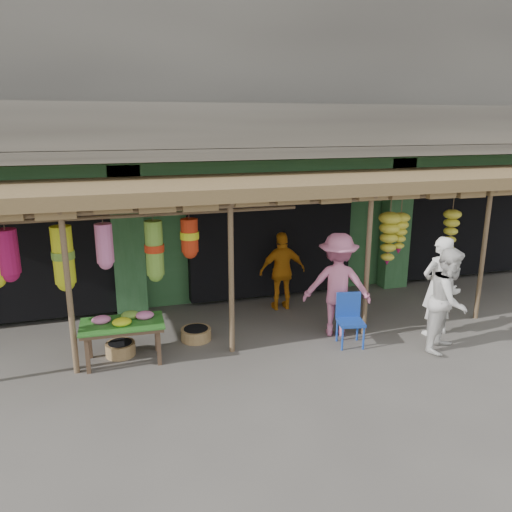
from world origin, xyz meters
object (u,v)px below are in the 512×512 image
object	(u,v)px
person_right	(449,300)
person_vendor	(282,271)
flower_table	(123,324)
person_front	(438,286)
person_shopper	(337,285)
blue_chair	(350,316)

from	to	relation	value
person_right	person_vendor	xyz separation A→B (m)	(-2.00, 2.64, -0.08)
flower_table	person_right	bearing A→B (deg)	-10.37
person_front	flower_table	bearing A→B (deg)	-11.08
person_front	person_shopper	distance (m)	1.81
blue_chair	person_vendor	distance (m)	2.03
person_vendor	blue_chair	bearing A→B (deg)	109.08
person_front	person_right	distance (m)	0.64
blue_chair	person_shopper	xyz separation A→B (m)	(-0.04, 0.44, 0.44)
person_right	person_vendor	distance (m)	3.31
blue_chair	person_front	size ratio (longest dim) A/B	0.49
person_shopper	person_vendor	bearing A→B (deg)	-48.89
person_vendor	person_right	bearing A→B (deg)	130.74
person_right	flower_table	bearing A→B (deg)	131.67
flower_table	blue_chair	xyz separation A→B (m)	(3.79, -0.49, -0.13)
person_vendor	person_shopper	xyz separation A→B (m)	(0.50, -1.49, 0.13)
person_front	person_shopper	xyz separation A→B (m)	(-1.73, 0.55, 0.03)
person_right	person_vendor	world-z (taller)	person_right
flower_table	person_vendor	xyz separation A→B (m)	(3.25, 1.45, 0.18)
person_front	person_vendor	size ratio (longest dim) A/B	1.13
blue_chair	person_front	bearing A→B (deg)	8.52
person_front	person_vendor	bearing A→B (deg)	-47.41
person_front	person_shopper	bearing A→B (deg)	-22.48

